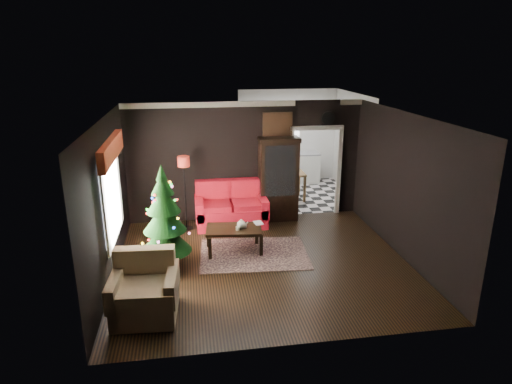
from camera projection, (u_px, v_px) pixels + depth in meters
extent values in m
plane|color=black|center=(263.00, 263.00, 8.51)|extent=(5.50, 5.50, 0.00)
plane|color=white|center=(264.00, 117.00, 7.66)|extent=(5.50, 5.50, 0.00)
plane|color=black|center=(245.00, 161.00, 10.43)|extent=(5.50, 0.00, 5.50)
plane|color=black|center=(297.00, 253.00, 5.73)|extent=(5.50, 0.00, 5.50)
plane|color=black|center=(107.00, 202.00, 7.67)|extent=(0.00, 5.50, 5.50)
plane|color=black|center=(405.00, 187.00, 8.49)|extent=(0.00, 5.50, 5.50)
cube|color=white|center=(111.00, 195.00, 7.85)|extent=(0.05, 1.60, 1.40)
cube|color=#A63D21|center=(111.00, 150.00, 7.61)|extent=(0.12, 2.10, 0.35)
plane|color=silver|center=(298.00, 195.00, 12.53)|extent=(3.00, 3.00, 0.00)
cube|color=white|center=(288.00, 126.00, 13.37)|extent=(0.70, 0.06, 0.70)
cube|color=#452C3E|center=(254.00, 254.00, 8.89)|extent=(2.24, 1.70, 0.01)
cylinder|color=white|center=(238.00, 228.00, 8.77)|extent=(0.10, 0.10, 0.07)
cylinder|color=white|center=(245.00, 226.00, 8.91)|extent=(0.08, 0.08, 0.06)
imported|color=tan|center=(254.00, 218.00, 9.05)|extent=(0.17, 0.04, 0.24)
cylinder|color=silver|center=(328.00, 118.00, 10.38)|extent=(0.32, 0.32, 0.06)
cube|color=#C3783F|center=(278.00, 125.00, 10.24)|extent=(0.62, 0.05, 0.52)
cube|color=white|center=(289.00, 169.00, 13.52)|extent=(1.80, 0.60, 0.90)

